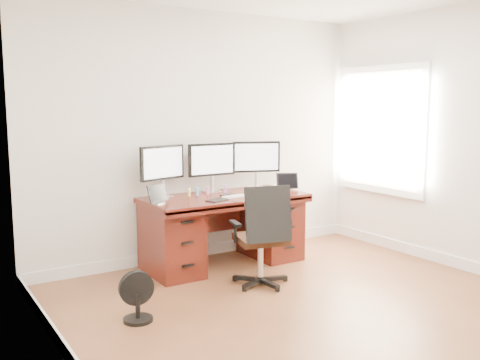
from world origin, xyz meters
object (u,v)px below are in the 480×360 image
desk (223,228)px  keyboard (235,196)px  office_chair (262,253)px  floor_fan (138,297)px  monitor_center (212,161)px

desk → keyboard: 0.39m
office_chair → keyboard: 0.76m
keyboard → floor_fan: bearing=-154.9°
desk → floor_fan: 1.66m
desk → keyboard: (0.04, -0.17, 0.36)m
office_chair → desk: bearing=101.7°
floor_fan → office_chair: bearing=14.4°
keyboard → office_chair: bearing=-102.0°
floor_fan → monitor_center: bearing=48.6°
monitor_center → keyboard: (0.04, -0.40, -0.33)m
desk → office_chair: size_ratio=1.75×
desk → floor_fan: desk is taller
desk → monitor_center: monitor_center is taller
monitor_center → keyboard: bearing=-83.4°
desk → floor_fan: (-1.34, -0.95, -0.21)m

